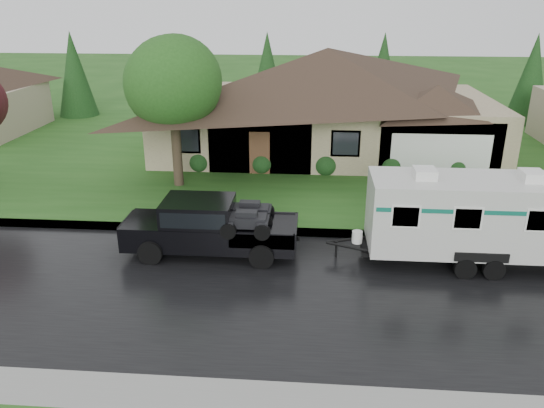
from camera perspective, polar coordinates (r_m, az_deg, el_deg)
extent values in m
plane|color=#225119|center=(17.90, -0.28, -6.11)|extent=(140.00, 140.00, 0.00)
cube|color=black|center=(16.15, -0.89, -9.34)|extent=(140.00, 8.00, 0.01)
cube|color=gray|center=(19.88, 0.26, -2.95)|extent=(140.00, 0.50, 0.15)
cube|color=#225119|center=(31.93, 2.00, 6.42)|extent=(140.00, 26.00, 0.15)
cube|color=gray|center=(30.56, 5.74, 8.70)|extent=(18.00, 10.00, 3.00)
pyramid|color=#33231B|center=(29.95, 6.03, 16.38)|extent=(19.44, 10.80, 2.60)
cube|color=gray|center=(28.32, 16.87, 6.58)|extent=(5.76, 4.00, 2.70)
cylinder|color=#382B1E|center=(24.59, -10.17, 5.32)|extent=(0.44, 0.44, 2.94)
sphere|color=#2B6320|center=(23.93, -10.68, 12.75)|extent=(4.06, 4.06, 4.06)
sphere|color=#143814|center=(26.86, -7.80, 4.65)|extent=(1.00, 1.00, 1.00)
sphere|color=#143814|center=(26.37, -1.08, 4.54)|extent=(1.00, 1.00, 1.00)
sphere|color=#143814|center=(26.26, 5.80, 4.36)|extent=(1.00, 1.00, 1.00)
sphere|color=#143814|center=(26.53, 12.63, 4.12)|extent=(1.00, 1.00, 1.00)
sphere|color=#143814|center=(27.16, 19.23, 3.83)|extent=(1.00, 1.00, 1.00)
cube|color=black|center=(18.24, -6.62, -3.07)|extent=(5.82, 1.94, 0.83)
cube|color=black|center=(18.65, -13.10, -2.06)|extent=(1.55, 1.89, 0.34)
cube|color=black|center=(18.03, -7.93, -0.86)|extent=(2.33, 1.82, 0.87)
cube|color=black|center=(18.01, -7.93, -0.72)|extent=(2.13, 1.86, 0.53)
cube|color=black|center=(17.91, -0.84, -2.72)|extent=(2.13, 1.84, 0.06)
cylinder|color=black|center=(18.00, -12.93, -5.08)|extent=(0.81, 0.31, 0.81)
cylinder|color=black|center=(19.64, -11.35, -2.65)|extent=(0.81, 0.31, 0.81)
cylinder|color=black|center=(17.29, -1.13, -5.64)|extent=(0.81, 0.31, 0.81)
cylinder|color=black|center=(18.99, -0.56, -3.06)|extent=(0.81, 0.31, 0.81)
cube|color=silver|center=(18.32, 21.03, -1.03)|extent=(6.79, 2.33, 2.38)
cube|color=black|center=(18.84, 20.50, -4.79)|extent=(7.18, 1.16, 0.14)
cube|color=#0D604D|center=(18.14, 21.24, 0.50)|extent=(6.65, 2.35, 0.14)
cube|color=white|center=(17.45, 16.10, 3.20)|extent=(0.68, 0.78, 0.31)
cube|color=white|center=(18.41, 26.20, 2.74)|extent=(0.68, 0.78, 0.31)
cylinder|color=black|center=(17.75, 20.05, -6.52)|extent=(0.68, 0.23, 0.68)
cylinder|color=black|center=(19.74, 18.43, -3.46)|extent=(0.68, 0.23, 0.68)
cylinder|color=black|center=(18.01, 22.74, -6.51)|extent=(0.68, 0.23, 0.68)
cylinder|color=black|center=(19.97, 20.86, -3.49)|extent=(0.68, 0.23, 0.68)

